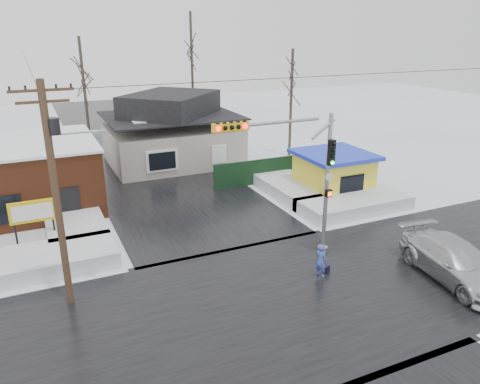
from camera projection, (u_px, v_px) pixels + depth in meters
name	position (u px, v px, depth m)	size (l,w,h in m)	color
ground	(283.00, 300.00, 19.38)	(120.00, 120.00, 0.00)	white
road_ns	(283.00, 300.00, 19.37)	(10.00, 120.00, 0.02)	black
road_ew	(283.00, 300.00, 19.37)	(120.00, 10.00, 0.02)	black
snowbank_nw	(39.00, 262.00, 21.70)	(7.00, 3.00, 0.80)	white
snowbank_ne	(354.00, 204.00, 28.77)	(7.00, 3.00, 0.80)	white
snowbank_nside_w	(73.00, 217.00, 26.77)	(3.00, 8.00, 0.80)	white
snowbank_nside_e	(285.00, 184.00, 32.27)	(3.00, 8.00, 0.80)	white
traffic_signal	(300.00, 169.00, 21.35)	(6.05, 0.68, 7.00)	gray
utility_pole	(56.00, 184.00, 17.55)	(3.15, 0.44, 9.00)	#382619
marquee_sign	(33.00, 213.00, 23.33)	(2.20, 0.21, 2.55)	black
house	(172.00, 131.00, 38.13)	(10.40, 8.40, 5.76)	#AAA79A
kiosk	(333.00, 173.00, 31.18)	(4.60, 4.60, 2.88)	yellow
fence	(266.00, 171.00, 33.62)	(8.00, 0.12, 1.80)	black
tree_far_left	(81.00, 63.00, 37.41)	(3.00, 3.00, 10.00)	#332821
tree_far_mid	(191.00, 40.00, 42.52)	(3.00, 3.00, 12.00)	#332821
tree_far_right	(292.00, 72.00, 38.82)	(3.00, 3.00, 9.00)	#332821
pedestrian	(321.00, 261.00, 20.96)	(0.57, 0.37, 1.56)	#4057B5
car	(455.00, 262.00, 20.75)	(2.39, 5.87, 1.70)	silver
shopping_bag	(327.00, 270.00, 21.42)	(0.28, 0.12, 0.35)	black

